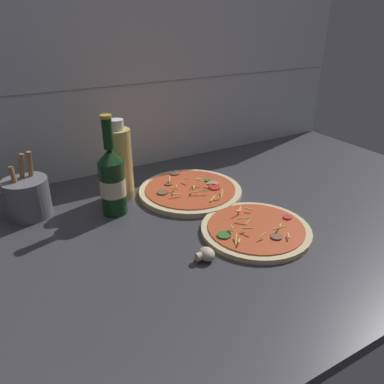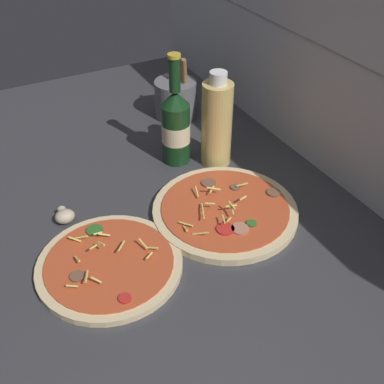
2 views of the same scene
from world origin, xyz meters
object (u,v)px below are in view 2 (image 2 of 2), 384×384
(mushroom_left, at_px, (65,216))
(utensil_crock, at_px, (176,98))
(pizza_far, at_px, (225,210))
(pizza_near, at_px, (109,264))
(oil_bottle, at_px, (217,123))
(beer_bottle, at_px, (176,125))

(mushroom_left, relative_size, utensil_crock, 0.25)
(utensil_crock, bearing_deg, mushroom_left, -53.46)
(pizza_far, bearing_deg, pizza_near, -83.09)
(pizza_near, relative_size, utensil_crock, 1.59)
(pizza_near, bearing_deg, mushroom_left, -168.00)
(pizza_near, distance_m, pizza_far, 0.27)
(pizza_near, height_order, utensil_crock, utensil_crock)
(pizza_near, relative_size, pizza_far, 0.89)
(pizza_near, bearing_deg, oil_bottle, 121.45)
(pizza_near, distance_m, oil_bottle, 0.41)
(pizza_far, xyz_separation_m, oil_bottle, (-0.18, 0.08, 0.09))
(pizza_far, xyz_separation_m, mushroom_left, (-0.13, -0.30, 0.01))
(pizza_near, bearing_deg, beer_bottle, 134.50)
(beer_bottle, bearing_deg, utensil_crock, 153.74)
(pizza_near, bearing_deg, utensil_crock, 141.64)
(beer_bottle, xyz_separation_m, mushroom_left, (0.10, -0.30, -0.08))
(oil_bottle, bearing_deg, pizza_near, -58.55)
(pizza_near, bearing_deg, pizza_far, 96.91)
(pizza_far, height_order, beer_bottle, beer_bottle)
(oil_bottle, distance_m, utensil_crock, 0.25)
(mushroom_left, bearing_deg, beer_bottle, 107.92)
(pizza_far, bearing_deg, beer_bottle, 179.51)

